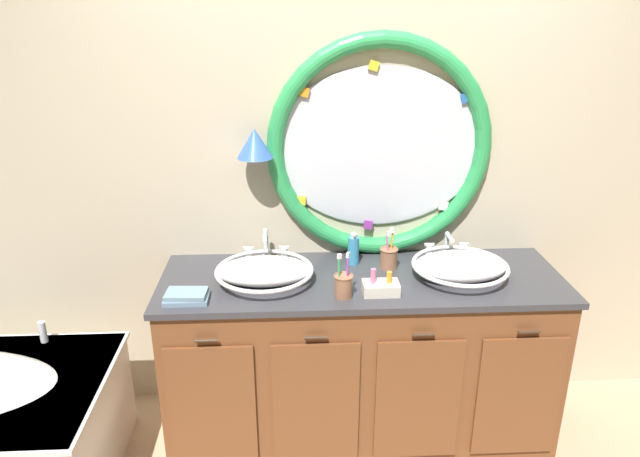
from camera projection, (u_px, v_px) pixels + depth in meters
back_wall_assembly at (349, 166)px, 2.93m from camera, size 6.40×0.26×2.60m
vanity_counter at (360, 354)px, 2.93m from camera, size 1.91×0.65×0.86m
sink_basin_left at (264, 271)px, 2.71m from camera, size 0.46×0.46×0.11m
sink_basin_right at (460, 266)px, 2.75m from camera, size 0.46×0.46×0.12m
faucet_set_left at (266, 248)px, 2.93m from camera, size 0.23×0.15×0.17m
faucet_set_right at (447, 247)px, 2.99m from camera, size 0.23×0.12×0.13m
toothbrush_holder_left at (344, 285)px, 2.57m from camera, size 0.09×0.09×0.21m
toothbrush_holder_right at (389, 257)px, 2.85m from camera, size 0.09×0.09×0.21m
soap_dispenser at (353, 250)px, 2.89m from camera, size 0.05×0.06×0.17m
folded_hand_towel at (186, 296)px, 2.55m from camera, size 0.19×0.13×0.04m
toiletry_basket at (381, 287)px, 2.61m from camera, size 0.16×0.10×0.12m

